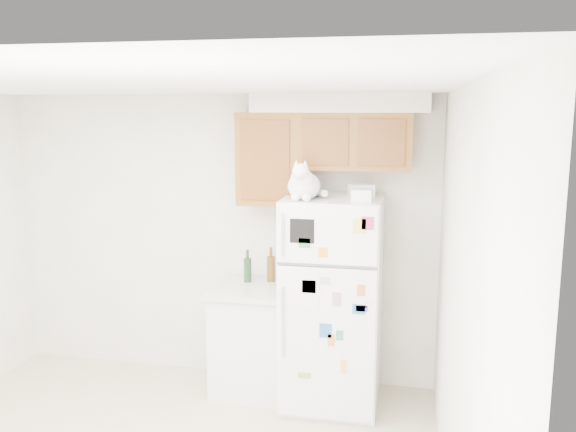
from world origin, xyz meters
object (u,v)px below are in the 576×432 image
(refrigerator, at_px, (332,302))
(bottle_amber, at_px, (271,264))
(storage_box_front, at_px, (362,195))
(base_counter, at_px, (252,338))
(bottle_green, at_px, (248,266))
(cat, at_px, (304,184))
(storage_box_back, at_px, (361,191))

(refrigerator, height_order, bottle_amber, refrigerator)
(storage_box_front, distance_m, bottle_amber, 1.12)
(storage_box_front, height_order, bottle_amber, storage_box_front)
(refrigerator, relative_size, storage_box_front, 11.33)
(refrigerator, height_order, base_counter, refrigerator)
(refrigerator, bearing_deg, bottle_green, 165.19)
(cat, xyz_separation_m, storage_box_front, (0.44, -0.00, -0.07))
(storage_box_back, bearing_deg, refrigerator, 173.25)
(storage_box_front, bearing_deg, bottle_green, 160.87)
(storage_box_front, xyz_separation_m, bottle_green, (-0.99, 0.36, -0.69))
(base_counter, height_order, bottle_green, bottle_green)
(bottle_green, bearing_deg, bottle_amber, 13.96)
(base_counter, bearing_deg, bottle_green, 116.85)
(base_counter, bearing_deg, storage_box_back, -0.61)
(storage_box_back, bearing_deg, base_counter, 155.65)
(cat, bearing_deg, base_counter, 154.02)
(storage_box_back, bearing_deg, cat, -175.38)
(base_counter, distance_m, storage_box_front, 1.60)
(base_counter, bearing_deg, refrigerator, -6.10)
(refrigerator, relative_size, bottle_amber, 5.68)
(base_counter, relative_size, storage_box_back, 5.11)
(cat, xyz_separation_m, storage_box_back, (0.42, 0.23, -0.07))
(storage_box_back, relative_size, storage_box_front, 1.20)
(refrigerator, relative_size, cat, 3.81)
(storage_box_front, relative_size, bottle_green, 0.54)
(base_counter, bearing_deg, cat, -25.98)
(bottle_amber, bearing_deg, storage_box_front, -27.45)
(refrigerator, height_order, cat, cat)
(storage_box_front, xyz_separation_m, bottle_amber, (-0.79, 0.41, -0.68))
(storage_box_back, xyz_separation_m, bottle_green, (-0.96, 0.14, -0.69))
(refrigerator, bearing_deg, bottle_amber, 156.17)
(bottle_green, distance_m, bottle_amber, 0.20)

